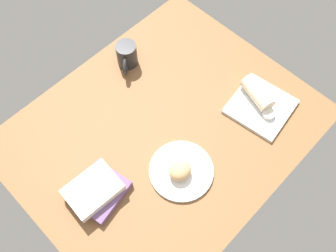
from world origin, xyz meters
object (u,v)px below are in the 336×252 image
breakfast_wrap (257,93)px  coffee_mug (127,55)px  scone_pastry (180,171)px  sauce_cup (269,114)px  square_plate (261,106)px  round_plate (181,171)px  book_stack (97,191)px

breakfast_wrap → coffee_mug: bearing=131.3°
scone_pastry → sauce_cup: (40.35, -7.84, -1.55)cm
square_plate → breakfast_wrap: size_ratio=1.54×
sauce_cup → coffee_mug: coffee_mug is taller
round_plate → sauce_cup: 39.90cm
round_plate → book_stack: 30.09cm
scone_pastry → round_plate: bearing=21.8°
round_plate → book_stack: size_ratio=1.11×
round_plate → book_stack: bearing=150.1°
scone_pastry → coffee_mug: size_ratio=0.69×
scone_pastry → breakfast_wrap: breakfast_wrap is taller
scone_pastry → sauce_cup: size_ratio=1.76×
round_plate → breakfast_wrap: (42.07, -0.06, 4.05)cm
round_plate → sauce_cup: size_ratio=5.01×
square_plate → sauce_cup: size_ratio=4.81×
sauce_cup → coffee_mug: size_ratio=0.39×
sauce_cup → breakfast_wrap: 9.13cm
square_plate → book_stack: size_ratio=1.07×
round_plate → coffee_mug: coffee_mug is taller
coffee_mug → square_plate: bearing=-67.6°
scone_pastry → sauce_cup: 41.13cm
square_plate → sauce_cup: bearing=-110.5°
breakfast_wrap → book_stack: size_ratio=0.69×
book_stack → breakfast_wrap: bearing=-12.4°
square_plate → book_stack: book_stack is taller
square_plate → sauce_cup: (-1.73, -4.63, 1.92)cm
round_plate → scone_pastry: 3.87cm
scone_pastry → sauce_cup: bearing=-11.0°
breakfast_wrap → book_stack: bearing=-176.4°
round_plate → coffee_mug: 52.53cm
round_plate → sauce_cup: sauce_cup is taller
breakfast_wrap → coffee_mug: coffee_mug is taller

